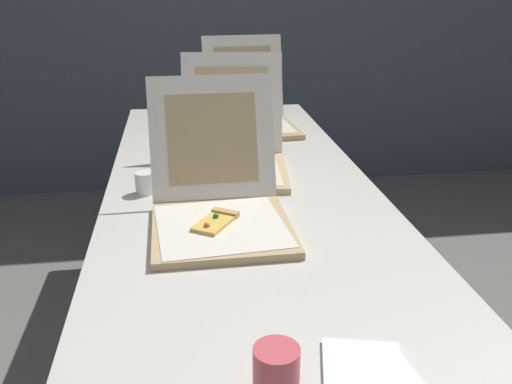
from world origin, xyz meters
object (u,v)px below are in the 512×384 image
(napkin_pile, at_px, (369,370))
(cup_printed_front, at_px, (276,375))
(pizza_box_front, at_px, (219,207))
(cup_white_mid, at_px, (145,183))
(table, at_px, (243,202))
(cup_white_far, at_px, (175,147))
(pizza_box_middle, at_px, (232,156))
(pizza_box_back, at_px, (251,116))

(napkin_pile, bearing_deg, cup_printed_front, -165.07)
(pizza_box_front, xyz_separation_m, cup_white_mid, (-0.22, 0.27, -0.02))
(cup_printed_front, bearing_deg, cup_white_mid, 104.86)
(table, xyz_separation_m, cup_white_far, (-0.22, 0.39, 0.08))
(pizza_box_front, height_order, cup_printed_front, pizza_box_front)
(pizza_box_middle, distance_m, pizza_box_back, 0.58)
(pizza_box_middle, xyz_separation_m, pizza_box_back, (0.14, 0.57, -0.00))
(pizza_box_middle, xyz_separation_m, cup_printed_front, (-0.04, -1.15, -0.00))
(table, xyz_separation_m, napkin_pile, (0.12, -0.92, 0.05))
(pizza_box_middle, distance_m, cup_printed_front, 1.15)
(pizza_box_front, bearing_deg, pizza_box_back, 76.61)
(pizza_box_front, relative_size, cup_white_mid, 7.34)
(pizza_box_middle, bearing_deg, cup_white_far, 140.71)
(pizza_box_middle, xyz_separation_m, cup_white_far, (-0.20, 0.20, -0.02))
(pizza_box_back, relative_size, cup_white_mid, 6.89)
(cup_white_far, bearing_deg, pizza_box_middle, -45.18)
(pizza_box_middle, height_order, cup_white_far, pizza_box_middle)
(table, relative_size, cup_white_far, 34.04)
(cup_white_mid, bearing_deg, table, -1.75)
(table, relative_size, cup_white_mid, 34.04)
(pizza_box_front, relative_size, pizza_box_middle, 1.02)
(table, bearing_deg, cup_white_far, 119.04)
(table, bearing_deg, pizza_box_back, 80.40)
(cup_white_mid, relative_size, napkin_pile, 0.39)
(pizza_box_middle, relative_size, pizza_box_back, 1.04)
(table, distance_m, pizza_box_front, 0.29)
(cup_white_far, distance_m, cup_printed_front, 1.36)
(pizza_box_back, height_order, cup_printed_front, pizza_box_back)
(napkin_pile, bearing_deg, pizza_box_front, 108.22)
(pizza_box_back, xyz_separation_m, cup_white_far, (-0.34, -0.36, -0.02))
(pizza_box_middle, relative_size, cup_printed_front, 4.84)
(pizza_box_back, bearing_deg, pizza_box_front, -106.51)
(pizza_box_front, relative_size, cup_printed_front, 4.95)
(pizza_box_front, distance_m, cup_white_far, 0.66)
(pizza_box_front, relative_size, cup_white_far, 7.34)
(pizza_box_front, relative_size, pizza_box_back, 1.07)
(cup_printed_front, height_order, napkin_pile, cup_printed_front)
(cup_white_mid, xyz_separation_m, napkin_pile, (0.44, -0.92, -0.03))
(pizza_box_front, xyz_separation_m, napkin_pile, (0.22, -0.66, -0.05))
(table, bearing_deg, pizza_box_middle, 94.18)
(pizza_box_back, relative_size, cup_printed_front, 4.64)
(table, relative_size, pizza_box_front, 4.64)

